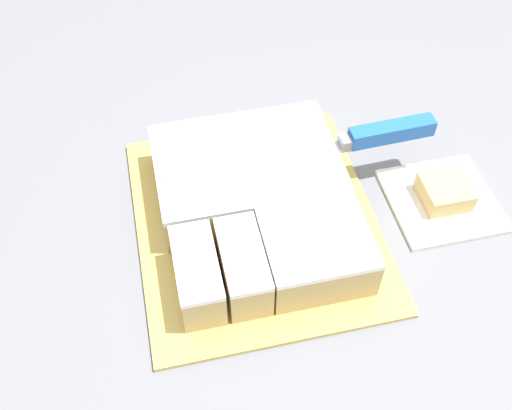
{
  "coord_description": "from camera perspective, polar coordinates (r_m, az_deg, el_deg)",
  "views": [
    {
      "loc": [
        -0.15,
        -0.53,
        1.55
      ],
      "look_at": [
        -0.05,
        -0.08,
        0.98
      ],
      "focal_mm": 42.0,
      "sensor_mm": 36.0,
      "label": 1
    }
  ],
  "objects": [
    {
      "name": "brownie",
      "position": [
        0.8,
        17.53,
        1.19
      ],
      "size": [
        0.06,
        0.06,
        0.03
      ],
      "color": "tan",
      "rests_on": "paper_napkin"
    },
    {
      "name": "cake_board",
      "position": [
        0.76,
        0.0,
        -1.57
      ],
      "size": [
        0.3,
        0.34,
        0.01
      ],
      "color": "gold",
      "rests_on": "countertop"
    },
    {
      "name": "knife",
      "position": [
        0.77,
        10.35,
        6.33
      ],
      "size": [
        0.35,
        0.03,
        0.02
      ],
      "rotation": [
        0.0,
        0.0,
        3.18
      ],
      "color": "silver",
      "rests_on": "cake"
    },
    {
      "name": "paper_napkin",
      "position": [
        0.82,
        17.25,
        0.42
      ],
      "size": [
        0.13,
        0.13,
        0.01
      ],
      "color": "white",
      "rests_on": "countertop"
    },
    {
      "name": "countertop",
      "position": [
        1.21,
        1.63,
        -12.04
      ],
      "size": [
        1.4,
        1.1,
        0.94
      ],
      "color": "slate",
      "rests_on": "ground_plane"
    },
    {
      "name": "cake",
      "position": [
        0.73,
        0.11,
        0.16
      ],
      "size": [
        0.23,
        0.27,
        0.06
      ],
      "color": "tan",
      "rests_on": "cake_board"
    }
  ]
}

